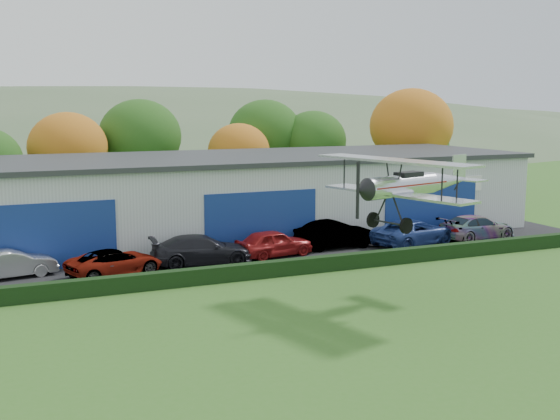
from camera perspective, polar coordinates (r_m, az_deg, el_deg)
name	(u,v)px	position (r m, az deg, el deg)	size (l,w,h in m)	color
apron	(235,257)	(39.21, -3.75, -3.96)	(48.00, 9.00, 0.05)	black
hedge	(266,269)	(34.74, -1.15, -4.98)	(46.00, 0.60, 0.80)	black
hangar	(229,195)	(45.89, -4.30, 1.25)	(40.60, 12.60, 5.30)	#B2B7BC
tree_belt	(129,143)	(56.80, -12.44, 5.52)	(75.70, 13.22, 10.12)	#3D2614
distant_hills	(21,206)	(156.74, -20.82, 0.29)	(430.00, 196.00, 56.00)	#4C6642
car_1	(12,264)	(36.95, -21.43, -4.20)	(1.49, 4.27, 1.41)	silver
car_2	(115,262)	(35.81, -13.61, -4.27)	(2.26, 4.89, 1.36)	gray
car_3	(202,250)	(37.42, -6.54, -3.32)	(2.25, 5.55, 1.61)	black
car_4	(274,243)	(39.07, -0.53, -2.77)	(1.85, 4.59, 1.57)	maroon
car_5	(336,234)	(41.58, 4.71, -2.03)	(1.75, 5.03, 1.66)	gray
car_6	(413,232)	(43.05, 11.04, -1.83)	(2.66, 5.76, 1.60)	navy
car_7	(477,227)	(45.92, 16.09, -1.38)	(2.17, 5.33, 1.55)	gray
biplane	(410,183)	(30.24, 10.78, 2.26)	(7.18, 8.14, 3.04)	silver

